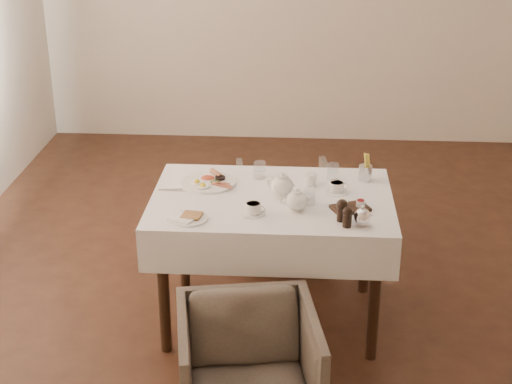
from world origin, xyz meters
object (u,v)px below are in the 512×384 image
object	(u,v)px
teapot_centre	(282,184)
table	(272,217)
armchair_far	(285,210)
armchair_near	(248,370)
breakfast_plate	(209,182)

from	to	relation	value
teapot_centre	table	bearing A→B (deg)	-131.35
armchair_far	armchair_near	bearing A→B (deg)	78.71
armchair_near	armchair_far	size ratio (longest dim) A/B	1.02
armchair_near	breakfast_plate	xyz separation A→B (m)	(-0.29, 1.05, 0.48)
table	armchair_near	size ratio (longest dim) A/B	2.01
armchair_near	breakfast_plate	distance (m)	1.19
armchair_near	armchair_far	world-z (taller)	armchair_near
table	armchair_far	distance (m)	0.92
table	teapot_centre	world-z (taller)	teapot_centre
armchair_near	breakfast_plate	world-z (taller)	breakfast_plate
breakfast_plate	teapot_centre	world-z (taller)	teapot_centre
armchair_near	teapot_centre	xyz separation A→B (m)	(0.11, 0.91, 0.53)
table	breakfast_plate	bearing A→B (deg)	155.28
table	teapot_centre	bearing A→B (deg)	25.70
armchair_near	teapot_centre	world-z (taller)	teapot_centre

